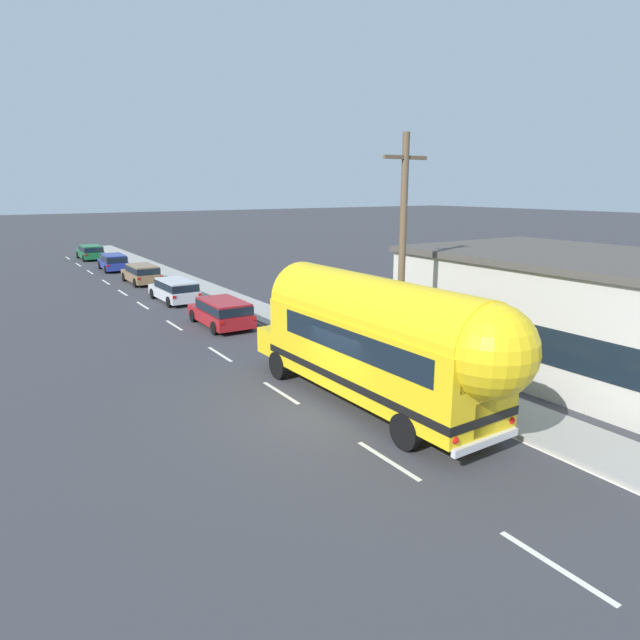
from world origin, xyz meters
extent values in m
plane|color=#38383D|center=(0.00, 0.00, 0.00)|extent=(300.00, 300.00, 0.00)
cube|color=silver|center=(0.00, -8.09, 0.00)|extent=(0.14, 2.40, 0.01)
cube|color=silver|center=(0.00, -3.32, 0.00)|extent=(0.14, 2.40, 0.01)
cube|color=silver|center=(0.00, 2.33, 0.00)|extent=(0.14, 2.40, 0.01)
cube|color=silver|center=(0.00, 7.60, 0.00)|extent=(0.14, 2.40, 0.01)
cube|color=silver|center=(0.00, 13.47, 0.00)|extent=(0.14, 2.40, 0.01)
cube|color=silver|center=(0.00, 19.22, 0.00)|extent=(0.14, 2.40, 0.01)
cube|color=silver|center=(0.00, 24.00, 0.00)|extent=(0.14, 2.40, 0.01)
cube|color=silver|center=(0.00, 28.98, 0.00)|extent=(0.14, 2.40, 0.01)
cube|color=silver|center=(0.00, 34.83, 0.00)|extent=(0.14, 2.40, 0.01)
cube|color=silver|center=(0.00, 40.11, 0.00)|extent=(0.14, 2.40, 0.01)
cube|color=silver|center=(0.00, 45.90, 0.00)|extent=(0.14, 2.40, 0.01)
cube|color=silver|center=(3.76, 12.00, 0.00)|extent=(0.12, 80.00, 0.01)
cube|color=#9E9B93|center=(4.92, 10.00, 0.07)|extent=(2.32, 90.00, 0.15)
cube|color=beige|center=(11.01, -3.44, 2.05)|extent=(8.18, 16.64, 4.10)
cube|color=black|center=(6.94, -3.44, 1.80)|extent=(0.08, 14.64, 1.20)
cylinder|color=brown|center=(4.23, 1.26, 4.25)|extent=(0.24, 0.24, 8.50)
cube|color=brown|center=(4.23, 1.26, 7.70)|extent=(1.80, 0.12, 0.12)
cube|color=yellow|center=(1.89, -0.29, 1.75)|extent=(2.68, 8.76, 2.30)
cylinder|color=yellow|center=(1.89, -0.29, 2.90)|extent=(2.63, 8.66, 2.45)
sphere|color=yellow|center=(1.99, -4.59, 2.90)|extent=(2.40, 2.40, 2.40)
cube|color=yellow|center=(1.79, 4.71, 1.07)|extent=(2.29, 1.35, 0.95)
cube|color=black|center=(1.89, -0.29, 1.10)|extent=(2.73, 8.80, 0.24)
cube|color=black|center=(1.90, -0.59, 2.35)|extent=(2.68, 6.96, 0.76)
cube|color=black|center=(1.99, -4.60, 2.40)|extent=(2.00, 0.12, 0.84)
cube|color=black|center=(1.99, -4.61, 1.15)|extent=(0.80, 0.08, 0.90)
cube|color=silver|center=(1.99, -4.70, 0.55)|extent=(2.34, 0.19, 0.20)
sphere|color=red|center=(0.94, -4.64, 0.85)|extent=(0.20, 0.20, 0.20)
sphere|color=red|center=(3.04, -4.60, 0.85)|extent=(0.20, 0.20, 0.20)
cube|color=black|center=(1.80, 4.11, 2.40)|extent=(2.14, 0.15, 0.96)
cube|color=silver|center=(1.77, 5.40, 0.95)|extent=(0.90, 0.12, 0.56)
cylinder|color=black|center=(0.64, 3.64, 0.50)|extent=(0.28, 1.01, 1.00)
cylinder|color=black|center=(2.98, 3.69, 0.50)|extent=(0.28, 1.01, 1.00)
cylinder|color=black|center=(0.78, -3.07, 0.50)|extent=(0.28, 1.01, 1.00)
cylinder|color=black|center=(3.12, -3.02, 0.50)|extent=(0.28, 1.01, 1.00)
cube|color=#A5191E|center=(1.96, 12.14, 0.52)|extent=(1.97, 4.47, 0.60)
cube|color=#A5191E|center=(1.95, 11.67, 1.09)|extent=(1.75, 3.22, 0.55)
cube|color=black|center=(1.95, 11.67, 1.06)|extent=(1.81, 3.26, 0.43)
cube|color=red|center=(1.09, 9.93, 0.70)|extent=(0.20, 0.04, 0.14)
cube|color=red|center=(2.74, 9.90, 0.70)|extent=(0.20, 0.04, 0.14)
cylinder|color=black|center=(1.08, 13.68, 0.32)|extent=(0.21, 0.64, 0.64)
cylinder|color=black|center=(2.89, 13.64, 0.32)|extent=(0.21, 0.64, 0.64)
cylinder|color=black|center=(1.03, 10.64, 0.32)|extent=(0.21, 0.64, 0.64)
cylinder|color=black|center=(2.83, 10.61, 0.32)|extent=(0.21, 0.64, 0.64)
cube|color=silver|center=(1.98, 19.40, 0.52)|extent=(1.85, 4.55, 0.60)
cube|color=silver|center=(1.99, 18.92, 1.09)|extent=(1.62, 3.29, 0.55)
cube|color=black|center=(1.99, 18.92, 1.06)|extent=(1.68, 3.33, 0.43)
cube|color=red|center=(1.26, 17.12, 0.70)|extent=(0.20, 0.04, 0.14)
cube|color=red|center=(2.78, 17.14, 0.70)|extent=(0.20, 0.04, 0.14)
cylinder|color=black|center=(1.11, 20.94, 0.32)|extent=(0.21, 0.64, 0.64)
cylinder|color=black|center=(2.80, 20.97, 0.32)|extent=(0.21, 0.64, 0.64)
cylinder|color=black|center=(1.16, 17.83, 0.32)|extent=(0.21, 0.64, 0.64)
cylinder|color=black|center=(2.85, 17.86, 0.32)|extent=(0.21, 0.64, 0.64)
cube|color=olive|center=(2.10, 27.13, 0.52)|extent=(1.79, 4.51, 0.60)
cube|color=olive|center=(2.11, 26.65, 1.09)|extent=(1.59, 3.06, 0.55)
cube|color=black|center=(2.11, 26.65, 1.06)|extent=(1.65, 3.10, 0.43)
cube|color=red|center=(1.35, 24.86, 0.70)|extent=(0.20, 0.04, 0.14)
cube|color=red|center=(2.88, 24.87, 0.70)|extent=(0.20, 0.04, 0.14)
cylinder|color=black|center=(1.25, 28.68, 0.32)|extent=(0.20, 0.64, 0.64)
cylinder|color=black|center=(2.94, 28.69, 0.32)|extent=(0.20, 0.64, 0.64)
cylinder|color=black|center=(1.27, 25.57, 0.32)|extent=(0.20, 0.64, 0.64)
cylinder|color=black|center=(2.96, 25.58, 0.32)|extent=(0.20, 0.64, 0.64)
cube|color=navy|center=(1.87, 34.86, 0.52)|extent=(1.93, 4.40, 0.60)
cube|color=navy|center=(1.86, 34.39, 1.09)|extent=(1.68, 3.14, 0.55)
cube|color=black|center=(1.86, 34.39, 1.06)|extent=(1.74, 3.18, 0.43)
cube|color=red|center=(1.03, 32.72, 0.70)|extent=(0.20, 0.05, 0.14)
cube|color=red|center=(2.55, 32.66, 0.70)|extent=(0.20, 0.05, 0.14)
cylinder|color=black|center=(1.09, 36.36, 0.32)|extent=(0.23, 0.65, 0.64)
cylinder|color=black|center=(2.77, 36.29, 0.32)|extent=(0.23, 0.65, 0.64)
cylinder|color=black|center=(0.98, 33.43, 0.32)|extent=(0.23, 0.65, 0.64)
cylinder|color=black|center=(2.66, 33.36, 0.32)|extent=(0.23, 0.65, 0.64)
cube|color=#196633|center=(1.73, 43.69, 0.52)|extent=(1.87, 4.50, 0.60)
cube|color=#196633|center=(1.74, 43.22, 1.09)|extent=(1.66, 3.05, 0.55)
cube|color=black|center=(1.74, 43.22, 1.06)|extent=(1.72, 3.09, 0.43)
cube|color=red|center=(0.94, 41.43, 0.70)|extent=(0.20, 0.04, 0.14)
cube|color=red|center=(2.55, 41.44, 0.70)|extent=(0.20, 0.04, 0.14)
cylinder|color=black|center=(0.84, 45.24, 0.32)|extent=(0.20, 0.64, 0.64)
cylinder|color=black|center=(2.61, 45.24, 0.32)|extent=(0.20, 0.64, 0.64)
cylinder|color=black|center=(0.85, 42.14, 0.32)|extent=(0.20, 0.64, 0.64)
cylinder|color=black|center=(2.63, 42.15, 0.32)|extent=(0.20, 0.64, 0.64)
camera|label=1|loc=(-8.34, -13.16, 6.72)|focal=31.04mm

